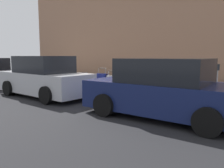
% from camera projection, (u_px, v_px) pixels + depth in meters
% --- Properties ---
extents(ground_plane, '(40.00, 40.00, 0.00)m').
position_uv_depth(ground_plane, '(98.00, 95.00, 9.77)').
color(ground_plane, black).
extents(sidewalk_curb, '(18.00, 5.00, 0.14)m').
position_uv_depth(sidewalk_curb, '(128.00, 87.00, 11.75)').
color(sidewalk_curb, '#9E9B93').
rests_on(sidewalk_curb, ground_plane).
extents(suitcase_silver_0, '(0.44, 0.28, 0.66)m').
position_uv_depth(suitcase_silver_0, '(188.00, 90.00, 8.27)').
color(suitcase_silver_0, '#9EA0A8').
rests_on(suitcase_silver_0, sidewalk_curb).
extents(suitcase_navy_1, '(0.40, 0.23, 0.71)m').
position_uv_depth(suitcase_navy_1, '(174.00, 88.00, 8.47)').
color(suitcase_navy_1, navy).
rests_on(suitcase_navy_1, sidewalk_curb).
extents(suitcase_olive_2, '(0.42, 0.27, 0.56)m').
position_uv_depth(suitcase_olive_2, '(161.00, 89.00, 8.76)').
color(suitcase_olive_2, '#59601E').
rests_on(suitcase_olive_2, sidewalk_curb).
extents(suitcase_maroon_3, '(0.45, 0.22, 0.66)m').
position_uv_depth(suitcase_maroon_3, '(150.00, 87.00, 9.08)').
color(suitcase_maroon_3, maroon).
rests_on(suitcase_maroon_3, sidewalk_curb).
extents(suitcase_red_4, '(0.41, 0.29, 0.59)m').
position_uv_depth(suitcase_red_4, '(138.00, 87.00, 9.38)').
color(suitcase_red_4, red).
rests_on(suitcase_red_4, sidewalk_curb).
extents(suitcase_black_5, '(0.36, 0.28, 1.00)m').
position_uv_depth(suitcase_black_5, '(130.00, 84.00, 9.71)').
color(suitcase_black_5, black).
rests_on(suitcase_black_5, sidewalk_curb).
extents(suitcase_teal_6, '(0.46, 0.22, 0.57)m').
position_uv_depth(suitcase_teal_6, '(121.00, 85.00, 10.02)').
color(suitcase_teal_6, '#0F606B').
rests_on(suitcase_teal_6, sidewalk_curb).
extents(suitcase_silver_7, '(0.36, 0.23, 0.89)m').
position_uv_depth(suitcase_silver_7, '(111.00, 83.00, 10.26)').
color(suitcase_silver_7, '#9EA0A8').
rests_on(suitcase_silver_7, sidewalk_curb).
extents(suitcase_navy_8, '(0.50, 0.23, 1.00)m').
position_uv_depth(suitcase_navy_8, '(102.00, 81.00, 10.56)').
color(suitcase_navy_8, navy).
rests_on(suitcase_navy_8, sidewalk_curb).
extents(suitcase_olive_9, '(0.43, 0.23, 0.62)m').
position_uv_depth(suitcase_olive_9, '(95.00, 82.00, 10.97)').
color(suitcase_olive_9, '#59601E').
rests_on(suitcase_olive_9, sidewalk_curb).
extents(suitcase_maroon_10, '(0.49, 0.27, 0.74)m').
position_uv_depth(suitcase_maroon_10, '(85.00, 80.00, 11.20)').
color(suitcase_maroon_10, maroon).
rests_on(suitcase_maroon_10, sidewalk_curb).
extents(fire_hydrant, '(0.39, 0.21, 0.75)m').
position_uv_depth(fire_hydrant, '(71.00, 78.00, 11.84)').
color(fire_hydrant, '#99999E').
rests_on(fire_hydrant, sidewalk_curb).
extents(bollard_post, '(0.12, 0.12, 0.78)m').
position_uv_depth(bollard_post, '(63.00, 78.00, 12.00)').
color(bollard_post, brown).
rests_on(bollard_post, sidewalk_curb).
extents(parking_meter, '(0.12, 0.09, 1.27)m').
position_uv_depth(parking_meter, '(217.00, 77.00, 7.81)').
color(parking_meter, slate).
rests_on(parking_meter, sidewalk_curb).
extents(parked_car_navy_0, '(4.44, 2.15, 1.62)m').
position_uv_depth(parked_car_navy_0, '(164.00, 90.00, 6.17)').
color(parked_car_navy_0, '#141E4C').
rests_on(parked_car_navy_0, ground_plane).
extents(parked_car_silver_1, '(4.46, 2.08, 1.69)m').
position_uv_depth(parked_car_silver_1, '(44.00, 78.00, 9.31)').
color(parked_car_silver_1, '#B2B5BA').
rests_on(parked_car_silver_1, ground_plane).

